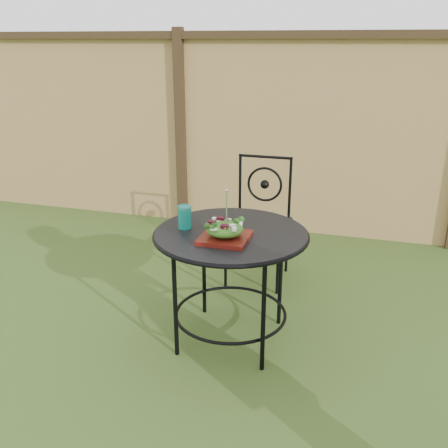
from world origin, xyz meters
name	(u,v)px	position (x,y,z in m)	size (l,w,h in m)	color
ground	(259,359)	(0.00, 0.00, 0.00)	(60.00, 60.00, 0.00)	#234014
fence	(314,136)	(0.00, 2.19, 0.95)	(8.00, 0.12, 1.90)	tan
patio_table	(231,254)	(-0.23, 0.17, 0.59)	(0.92, 0.92, 0.72)	black
patio_chair	(260,217)	(-0.25, 1.10, 0.50)	(0.46, 0.46, 0.95)	black
salad_plate	(225,238)	(-0.23, 0.04, 0.74)	(0.27, 0.27, 0.02)	#3F1209
salad	(225,229)	(-0.23, 0.04, 0.79)	(0.21, 0.21, 0.08)	#235614
fork	(227,207)	(-0.22, 0.04, 0.92)	(0.01, 0.01, 0.18)	silver
drinking_glass	(185,217)	(-0.51, 0.15, 0.79)	(0.08, 0.08, 0.14)	#0C8C7B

